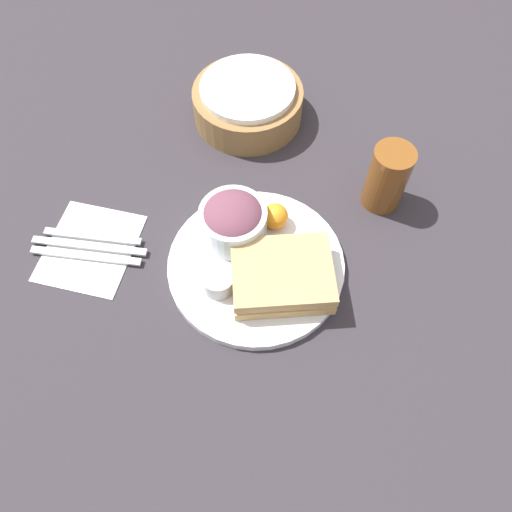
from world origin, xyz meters
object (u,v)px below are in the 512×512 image
sandwich (282,276)px  drink_glass (387,178)px  knife (89,246)px  spoon (93,236)px  fork (86,256)px  plate (256,265)px  salad_bowl (233,220)px  bread_basket (248,102)px  dressing_cup (218,281)px

sandwich → drink_glass: bearing=57.6°
knife → spoon: (-0.00, 0.02, 0.00)m
sandwich → fork: 0.31m
fork → plate: bearing=-176.1°
sandwich → spoon: 0.31m
sandwich → fork: size_ratio=0.98×
drink_glass → knife: (-0.43, -0.20, -0.05)m
salad_bowl → knife: 0.23m
drink_glass → knife: 0.48m
fork → bread_basket: bearing=-121.7°
dressing_cup → knife: bearing=173.8°
plate → sandwich: (0.04, -0.02, 0.03)m
salad_bowl → knife: salad_bowl is taller
bread_basket → spoon: size_ratio=1.25×
drink_glass → bread_basket: drink_glass is taller
dressing_cup → sandwich: bearing=16.5°
plate → bread_basket: (-0.09, 0.31, 0.03)m
bread_basket → dressing_cup: bearing=-82.9°
dressing_cup → fork: bearing=178.5°
bread_basket → fork: (-0.17, -0.35, -0.03)m
sandwich → fork: sandwich is taller
dressing_cup → salad_bowl: bearing=91.2°
sandwich → dressing_cup: (-0.09, -0.03, -0.01)m
sandwich → bread_basket: 0.36m
salad_bowl → sandwich: bearing=-37.0°
dressing_cup → drink_glass: size_ratio=0.43×
plate → fork: size_ratio=1.54×
bread_basket → spoon: 0.36m
fork → drink_glass: bearing=-158.9°
dressing_cup → spoon: dressing_cup is taller
plate → spoon: 0.26m
salad_bowl → knife: bearing=-161.9°
bread_basket → knife: 0.38m
sandwich → bread_basket: size_ratio=0.87×
plate → drink_glass: size_ratio=2.35×
salad_bowl → spoon: 0.23m
sandwich → salad_bowl: (-0.09, 0.07, 0.01)m
dressing_cup → knife: 0.22m
dressing_cup → bread_basket: bearing=97.1°
salad_bowl → dressing_cup: salad_bowl is taller
salad_bowl → fork: 0.24m
sandwich → salad_bowl: 0.11m
sandwich → bread_basket: bread_basket is taller
plate → salad_bowl: size_ratio=2.61×
plate → dressing_cup: bearing=-131.1°
plate → dressing_cup: 0.07m
dressing_cup → knife: dressing_cup is taller
bread_basket → knife: bread_basket is taller
salad_bowl → dressing_cup: size_ratio=2.07×
drink_glass → spoon: (-0.44, -0.18, -0.05)m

